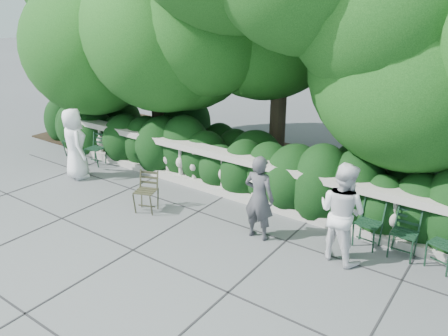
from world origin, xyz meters
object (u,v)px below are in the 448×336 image
Objects in this scene: person_casual_man at (342,212)px; chair_e at (435,271)px; person_woman_grey at (259,198)px; person_businessman at (75,144)px; chair_d at (362,249)px; chair_weathered at (144,214)px; chair_b at (93,166)px; chair_a at (70,158)px; chair_f at (398,261)px.

chair_e is at bearing -147.34° from person_casual_man.
person_casual_man reaches higher than person_woman_grey.
person_businessman reaches higher than person_casual_man.
person_businessman reaches higher than chair_d.
chair_b is at bearing 138.25° from chair_weathered.
chair_d is 0.50× the size of person_businessman.
chair_e is at bearing -167.88° from person_woman_grey.
chair_d is 1.98m from person_woman_grey.
chair_a and chair_weathered have the same top height.
person_woman_grey is at bearing -6.97° from chair_weathered.
chair_d is at bearing -160.77° from chair_e.
person_casual_man reaches higher than chair_weathered.
chair_b and chair_f have the same top height.
chair_b is 5.43m from person_woman_grey.
chair_a is 1.00× the size of chair_d.
chair_f is 0.50× the size of person_casual_man.
person_businessman is 1.00× the size of person_casual_man.
chair_f is at bearing -159.14° from chair_e.
chair_a is 1.00× the size of chair_f.
person_casual_man is (7.82, -0.46, 0.84)m from chair_a.
chair_weathered is at bearing 11.92° from person_woman_grey.
chair_e is (9.25, 0.05, 0.00)m from chair_a.
chair_b is 0.50× the size of person_casual_man.
chair_b is 7.03m from chair_d.
person_woman_grey reaches higher than chair_d.
person_casual_man is (6.78, -0.40, 0.84)m from chair_b.
chair_b is 8.20m from chair_e.
person_casual_man is (-0.86, -0.49, 0.84)m from chair_f.
chair_e is (8.20, 0.11, 0.00)m from chair_b.
chair_d is (8.08, 0.04, 0.00)m from chair_a.
chair_f is 4.78m from chair_weathered.
chair_b and chair_weathered have the same top height.
person_casual_man is at bearing -12.89° from chair_b.
chair_f is (7.64, 0.09, 0.00)m from chair_b.
chair_weathered is (4.07, -1.22, 0.00)m from chair_a.
person_woman_grey reaches higher than chair_b.
chair_e is at bearing 7.89° from chair_a.
chair_a is at bearing -161.37° from chair_e.
chair_weathered is 0.54× the size of person_woman_grey.
chair_e is at bearing -6.86° from chair_weathered.
person_woman_grey is (6.39, -0.65, 0.78)m from chair_a.
person_woman_grey is 1.44m from person_casual_man.
chair_a is 6.47m from person_woman_grey.
chair_e is at bearing 4.53° from chair_d.
chair_d is at bearing -104.61° from person_casual_man.
person_casual_man is (3.75, 0.76, 0.84)m from chair_weathered.
chair_f is at bearing -165.24° from person_woman_grey.
chair_a is at bearing -7.65° from person_woman_grey.
person_businessman reaches higher than chair_e.
chair_d is at bearing -159.62° from person_woman_grey.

